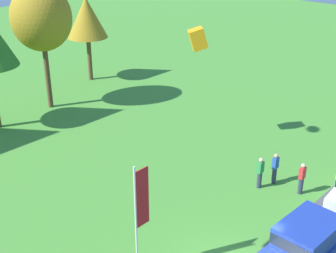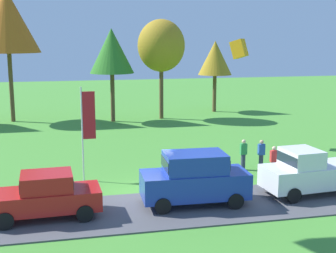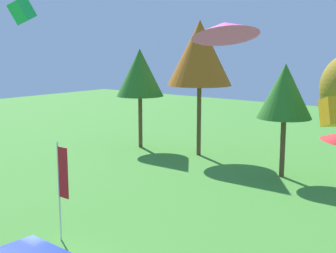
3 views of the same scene
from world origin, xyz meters
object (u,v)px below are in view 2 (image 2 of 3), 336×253
at_px(car_suv_near_entrance, 195,177).
at_px(tree_center_back, 112,51).
at_px(car_pickup_mid_row, 312,171).
at_px(kite_box_low_drifter, 239,49).
at_px(tree_left_of_center, 161,46).
at_px(flag_banner, 87,122).
at_px(car_sedan_far_end, 46,194).
at_px(tree_far_right, 7,21).
at_px(person_watching_sky, 274,162).
at_px(tree_lone_near, 215,58).
at_px(person_on_lawn, 261,155).
at_px(person_beside_suv, 243,154).

xyz_separation_m(car_suv_near_entrance, tree_center_back, (-1.23, 21.54, 4.75)).
xyz_separation_m(car_pickup_mid_row, kite_box_low_drifter, (0.29, 10.42, 5.35)).
bearing_deg(tree_left_of_center, flag_banner, -113.32).
distance_m(car_sedan_far_end, kite_box_low_drifter, 17.19).
relative_size(car_pickup_mid_row, tree_center_back, 0.64).
distance_m(tree_far_right, tree_left_of_center, 13.14).
relative_size(tree_center_back, kite_box_low_drifter, 6.97).
distance_m(person_watching_sky, tree_far_right, 26.40).
height_order(car_sedan_far_end, flag_banner, flag_banner).
relative_size(car_sedan_far_end, car_pickup_mid_row, 0.87).
bearing_deg(car_suv_near_entrance, person_watching_sky, 29.91).
bearing_deg(flag_banner, tree_lone_near, 56.38).
distance_m(car_sedan_far_end, tree_left_of_center, 24.75).
xyz_separation_m(person_on_lawn, person_beside_suv, (-0.92, 0.31, 0.00)).
height_order(person_watching_sky, person_beside_suv, same).
height_order(person_on_lawn, tree_left_of_center, tree_left_of_center).
distance_m(car_pickup_mid_row, tree_far_right, 28.83).
bearing_deg(tree_far_right, tree_center_back, -12.23).
distance_m(car_suv_near_entrance, car_pickup_mid_row, 5.70).
distance_m(tree_left_of_center, kite_box_low_drifter, 11.78).
height_order(car_suv_near_entrance, person_beside_suv, car_suv_near_entrance).
relative_size(car_sedan_far_end, person_beside_suv, 2.61).
height_order(car_sedan_far_end, car_pickup_mid_row, car_pickup_mid_row).
bearing_deg(tree_far_right, person_beside_suv, -53.35).
height_order(car_pickup_mid_row, person_beside_suv, car_pickup_mid_row).
height_order(tree_center_back, tree_lone_near, tree_center_back).
bearing_deg(tree_center_back, person_watching_sky, -71.30).
height_order(car_sedan_far_end, tree_far_right, tree_far_right).
bearing_deg(person_on_lawn, person_beside_suv, 161.47).
bearing_deg(tree_left_of_center, person_beside_suv, -86.83).
bearing_deg(car_sedan_far_end, flag_banner, 68.26).
height_order(tree_far_right, tree_center_back, tree_far_right).
bearing_deg(car_pickup_mid_row, flag_banner, 155.79).
bearing_deg(person_beside_suv, tree_lone_near, 76.14).
relative_size(person_on_lawn, tree_center_back, 0.21).
height_order(car_sedan_far_end, person_watching_sky, car_sedan_far_end).
xyz_separation_m(flag_banner, kite_box_low_drifter, (10.29, 5.92, 3.41)).
distance_m(person_on_lawn, flag_banner, 9.61).
bearing_deg(car_sedan_far_end, tree_left_of_center, 67.02).
bearing_deg(car_suv_near_entrance, tree_far_right, 112.59).
bearing_deg(tree_center_back, tree_left_of_center, 6.54).
bearing_deg(person_watching_sky, car_sedan_far_end, -164.64).
relative_size(person_watching_sky, person_beside_suv, 1.00).
distance_m(car_sedan_far_end, tree_far_right, 24.98).
xyz_separation_m(car_sedan_far_end, person_beside_suv, (10.39, 4.94, -0.16)).
distance_m(car_suv_near_entrance, tree_far_right, 26.34).
xyz_separation_m(car_sedan_far_end, person_on_lawn, (11.30, 4.63, -0.16)).
distance_m(car_pickup_mid_row, flag_banner, 11.13).
bearing_deg(flag_banner, tree_far_right, 106.17).
height_order(tree_left_of_center, kite_box_low_drifter, tree_left_of_center).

